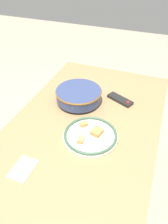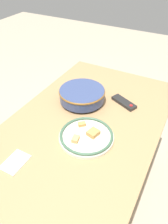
% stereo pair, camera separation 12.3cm
% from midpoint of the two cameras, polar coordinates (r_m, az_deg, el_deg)
% --- Properties ---
extents(ground_plane, '(8.00, 8.00, 0.00)m').
position_cam_midpoint_polar(ground_plane, '(1.80, 1.32, -22.25)').
color(ground_plane, '#B7A88E').
extents(dining_table, '(1.44, 0.81, 0.76)m').
position_cam_midpoint_polar(dining_table, '(1.26, 1.76, -7.30)').
color(dining_table, tan).
rests_on(dining_table, ground_plane).
extents(noodle_bowl, '(0.29, 0.29, 0.09)m').
position_cam_midpoint_polar(noodle_bowl, '(1.36, 2.08, 4.46)').
color(noodle_bowl, '#384775').
rests_on(noodle_bowl, dining_table).
extents(food_plate, '(0.28, 0.28, 0.04)m').
position_cam_midpoint_polar(food_plate, '(1.13, 3.77, -6.37)').
color(food_plate, silver).
rests_on(food_plate, dining_table).
extents(tv_remote, '(0.12, 0.18, 0.02)m').
position_cam_midpoint_polar(tv_remote, '(1.40, 12.89, 2.37)').
color(tv_remote, black).
rests_on(tv_remote, dining_table).
extents(folded_napkin, '(0.13, 0.09, 0.01)m').
position_cam_midpoint_polar(folded_napkin, '(1.07, -14.30, -12.71)').
color(folded_napkin, white).
rests_on(folded_napkin, dining_table).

